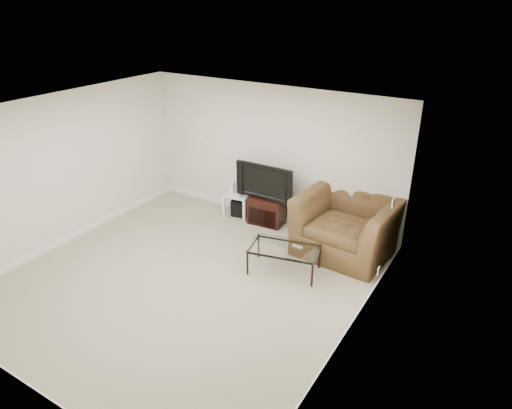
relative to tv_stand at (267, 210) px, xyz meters
The scene contains 18 objects.
floor 2.30m from the tv_stand, 92.10° to the right, with size 5.00×5.00×0.00m, color tan.
ceiling 3.19m from the tv_stand, 92.10° to the right, with size 5.00×5.00×0.00m, color white.
wall_back 1.01m from the tv_stand, 110.77° to the left, with size 5.00×0.02×2.50m, color silver.
wall_left 3.58m from the tv_stand, 138.57° to the right, with size 0.02×5.00×2.50m, color silver.
wall_right 3.47m from the tv_stand, 43.33° to the right, with size 0.02×5.00×2.50m, color silver.
plate_back 1.79m from the tv_stand, behind, with size 0.12×0.02×0.12m, color white.
plate_right_switch 2.69m from the tv_stand, 15.79° to the right, with size 0.02×0.09×0.13m, color white.
plate_right_outlet 2.60m from the tv_stand, 22.17° to the right, with size 0.02×0.08×0.12m, color white.
tv_stand is the anchor object (origin of this frame).
dvd_player 0.18m from the tv_stand, 85.64° to the right, with size 0.37×0.26×0.05m, color black.
television 0.59m from the tv_stand, 85.64° to the right, with size 1.04×0.21×0.65m, color black.
side_table 0.62m from the tv_stand, behind, with size 0.48×0.48×0.46m, color silver, non-canonical shape.
subwoofer 0.60m from the tv_stand, behind, with size 0.32×0.32×0.32m, color black.
game_console 0.79m from the tv_stand, behind, with size 0.05×0.15×0.21m, color white.
game_case 0.63m from the tv_stand, behind, with size 0.05×0.13×0.18m, color #CC4C4C.
recliner 1.68m from the tv_stand, ahead, with size 1.50×0.97×1.31m, color #4B2E1C.
coffee_table 1.65m from the tv_stand, 50.92° to the right, with size 1.07×0.60×0.42m, color black, non-canonical shape.
remote 1.68m from the tv_stand, 44.23° to the right, with size 0.17×0.05×0.02m, color #B2B2B7.
Camera 1 is at (3.87, -4.28, 3.90)m, focal length 32.00 mm.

